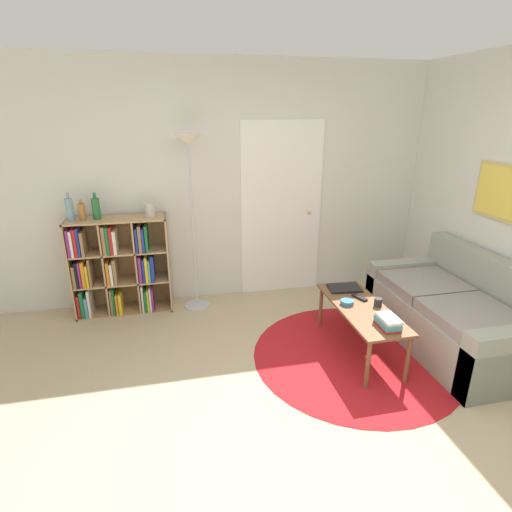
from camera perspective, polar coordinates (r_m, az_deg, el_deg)
The scene contains 17 objects.
ground_plane at distance 2.93m, azimuth 7.17°, elevation -24.95°, with size 14.00×14.00×0.00m, color tan.
wall_back at distance 4.51m, azimuth -2.14°, elevation 10.00°, with size 7.30×0.11×2.60m.
wall_right at distance 4.37m, azimuth 30.49°, elevation 7.16°, with size 0.08×5.41×2.60m.
rug at distance 3.79m, azimuth 13.90°, elevation -13.60°, with size 1.81×1.81×0.01m.
bookshelf at distance 4.48m, azimuth -19.22°, elevation -1.41°, with size 0.99×0.34×1.04m.
floor_lamp at distance 4.13m, azimuth -9.48°, elevation 12.28°, with size 0.29×0.29×1.86m.
couch at distance 4.17m, azimuth 26.76°, elevation -7.57°, with size 0.88×1.63×0.84m.
coffee_table at distance 3.68m, azimuth 14.76°, elevation -7.69°, with size 0.42×1.09×0.45m.
laptop at distance 3.96m, azimuth 12.53°, elevation -4.49°, with size 0.33×0.24×0.02m.
bowl at distance 3.66m, azimuth 12.89°, elevation -6.47°, with size 0.12×0.12×0.04m.
book_stack_on_table at distance 3.36m, azimuth 18.34°, elevation -8.97°, with size 0.14×0.22×0.09m.
cup at distance 3.69m, azimuth 17.05°, elevation -6.35°, with size 0.07×0.07×0.08m.
remote at distance 3.80m, azimuth 14.58°, elevation -5.78°, with size 0.10×0.16×0.02m.
bottle_left at distance 4.35m, azimuth -25.06°, elevation 6.07°, with size 0.07×0.07×0.28m.
bottle_middle at distance 4.33m, azimuth -23.60°, elevation 5.81°, with size 0.07×0.07×0.21m.
bottle_right at distance 4.32m, azimuth -21.88°, elevation 6.35°, with size 0.08×0.08×0.27m.
vase_on_shelf at distance 4.27m, azimuth -14.90°, elevation 6.40°, with size 0.10×0.10×0.14m.
Camera 1 is at (-0.76, -1.94, 2.06)m, focal length 28.00 mm.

